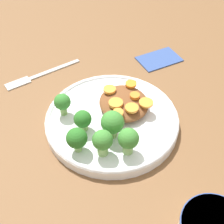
{
  "coord_description": "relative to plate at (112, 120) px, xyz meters",
  "views": [
    {
      "loc": [
        -0.13,
        -0.4,
        0.46
      ],
      "look_at": [
        0.0,
        0.0,
        0.03
      ],
      "focal_mm": 50.0,
      "sensor_mm": 36.0,
      "label": 1
    }
  ],
  "objects": [
    {
      "name": "carrot_slice_3",
      "position": [
        0.01,
        -0.02,
        0.03
      ],
      "size": [
        0.02,
        0.02,
        0.01
      ],
      "primitive_type": "cylinder",
      "color": "orange",
      "rests_on": "stew_mound"
    },
    {
      "name": "broccoli_floret_3",
      "position": [
        -0.09,
        0.04,
        0.04
      ],
      "size": [
        0.03,
        0.03,
        0.05
      ],
      "color": "#7FA85B",
      "rests_on": "plate"
    },
    {
      "name": "carrot_slice_1",
      "position": [
        0.06,
        0.05,
        0.03
      ],
      "size": [
        0.02,
        0.02,
        0.0
      ],
      "primitive_type": "cylinder",
      "color": "orange",
      "rests_on": "stew_mound"
    },
    {
      "name": "ground_plane",
      "position": [
        0.0,
        0.0,
        -0.01
      ],
      "size": [
        4.0,
        4.0,
        0.0
      ],
      "primitive_type": "plane",
      "color": "brown"
    },
    {
      "name": "carrot_slice_0",
      "position": [
        0.01,
        0.05,
        0.03
      ],
      "size": [
        0.03,
        0.03,
        0.01
      ],
      "primitive_type": "cylinder",
      "color": "orange",
      "rests_on": "stew_mound"
    },
    {
      "name": "plate",
      "position": [
        0.0,
        0.0,
        0.0
      ],
      "size": [
        0.26,
        0.26,
        0.02
      ],
      "color": "white",
      "rests_on": "ground_plane"
    },
    {
      "name": "broccoli_floret_4",
      "position": [
        -0.0,
        -0.09,
        0.04
      ],
      "size": [
        0.04,
        0.04,
        0.05
      ],
      "color": "#7FA85B",
      "rests_on": "plate"
    },
    {
      "name": "carrot_slice_5",
      "position": [
        0.04,
        -0.01,
        0.03
      ],
      "size": [
        0.03,
        0.03,
        0.0
      ],
      "primitive_type": "cylinder",
      "color": "orange",
      "rests_on": "stew_mound"
    },
    {
      "name": "stew_mound",
      "position": [
        0.03,
        0.02,
        0.02
      ],
      "size": [
        0.1,
        0.11,
        0.02
      ],
      "primitive_type": "ellipsoid",
      "color": "brown",
      "rests_on": "plate"
    },
    {
      "name": "carrot_slice_6",
      "position": [
        0.07,
        -0.01,
        0.03
      ],
      "size": [
        0.03,
        0.03,
        0.0
      ],
      "primitive_type": "cylinder",
      "color": "orange",
      "rests_on": "stew_mound"
    },
    {
      "name": "carrot_slice_2",
      "position": [
        0.05,
        0.02,
        0.03
      ],
      "size": [
        0.02,
        0.02,
        0.01
      ],
      "primitive_type": "cylinder",
      "color": "orange",
      "rests_on": "stew_mound"
    },
    {
      "name": "carrot_slice_4",
      "position": [
        0.01,
        0.01,
        0.03
      ],
      "size": [
        0.03,
        0.03,
        0.01
      ],
      "primitive_type": "cylinder",
      "color": "orange",
      "rests_on": "stew_mound"
    },
    {
      "name": "broccoli_floret_2",
      "position": [
        -0.06,
        -0.01,
        0.03
      ],
      "size": [
        0.03,
        0.03,
        0.04
      ],
      "color": "#7FA85B",
      "rests_on": "plate"
    },
    {
      "name": "fork",
      "position": [
        -0.12,
        0.2,
        -0.01
      ],
      "size": [
        0.18,
        0.07,
        0.01
      ],
      "rotation": [
        0.0,
        0.0,
        9.7
      ],
      "color": "#B7B7B7",
      "rests_on": "ground_plane"
    },
    {
      "name": "broccoli_floret_1",
      "position": [
        -0.04,
        -0.08,
        0.04
      ],
      "size": [
        0.04,
        0.04,
        0.05
      ],
      "color": "#7FA85B",
      "rests_on": "plate"
    },
    {
      "name": "napkin",
      "position": [
        0.18,
        0.17,
        -0.01
      ],
      "size": [
        0.11,
        0.08,
        0.01
      ],
      "rotation": [
        0.0,
        0.0,
        0.15
      ],
      "color": "#334C8C",
      "rests_on": "ground_plane"
    },
    {
      "name": "broccoli_floret_0",
      "position": [
        -0.01,
        -0.04,
        0.04
      ],
      "size": [
        0.04,
        0.04,
        0.06
      ],
      "color": "#759E51",
      "rests_on": "plate"
    },
    {
      "name": "broccoli_floret_5",
      "position": [
        -0.08,
        -0.06,
        0.04
      ],
      "size": [
        0.04,
        0.04,
        0.05
      ],
      "color": "#7FA85B",
      "rests_on": "plate"
    }
  ]
}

